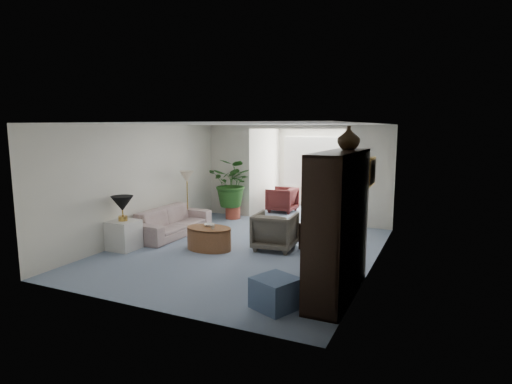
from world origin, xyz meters
The scene contains 26 objects.
floor centered at (0.00, 0.00, 0.00)m, with size 6.00×6.00×0.00m, color #7C8BA4.
sunroom_floor centered at (0.00, 4.10, 0.00)m, with size 2.60×2.60×0.00m, color #7C8BA4.
back_pier_left centered at (-1.90, 3.00, 1.25)m, with size 1.20×0.12×2.50m, color beige.
back_pier_right centered at (1.90, 3.00, 1.25)m, with size 1.20×0.12×2.50m, color beige.
back_header centered at (0.00, 3.00, 2.45)m, with size 2.60×0.12×0.10m, color beige.
window_pane centered at (0.00, 5.18, 1.40)m, with size 2.20×0.02×1.50m, color white.
window_blinds centered at (0.00, 5.15, 1.40)m, with size 2.20×0.02×1.50m, color white.
framed_picture centered at (2.46, -0.10, 1.70)m, with size 0.04×0.50×0.40m, color #B7AC92.
sofa centered at (-2.03, 0.43, 0.31)m, with size 2.12×0.83×0.62m, color beige.
end_table centered at (-2.23, -0.92, 0.29)m, with size 0.53×0.53×0.59m, color white.
table_lamp centered at (-2.23, -0.92, 0.94)m, with size 0.44×0.44×0.30m, color black.
floor_lamp centered at (-2.15, 1.26, 1.25)m, with size 0.36×0.36×0.28m, color beige.
coffee_table centered at (-0.67, -0.21, 0.23)m, with size 0.95×0.95×0.45m, color brown.
coffee_bowl centered at (-0.72, -0.11, 0.47)m, with size 0.20×0.20×0.05m, color silver.
coffee_cup centered at (-0.52, -0.31, 0.49)m, with size 0.09×0.09×0.08m, color beige.
wingback_chair centered at (0.53, 0.36, 0.37)m, with size 0.80×0.82×0.75m, color #655D4F.
side_table_dark centered at (1.23, 0.66, 0.27)m, with size 0.45×0.36×0.54m, color black.
entertainment_cabinet centered at (2.23, -1.43, 1.05)m, with size 0.50×1.89×2.10m, color black.
cabinet_urn centered at (2.23, -0.93, 2.28)m, with size 0.34×0.34×0.35m, color black.
ottoman centered at (1.59, -2.24, 0.21)m, with size 0.53×0.53×0.43m, color slate.
plant_pot centered at (-1.59, 2.58, 0.16)m, with size 0.40×0.40×0.32m, color #A84330.
house_plant centered at (-1.59, 2.58, 0.97)m, with size 1.16×1.01×1.29m, color #25541C.
sunroom_chair_blue centered at (0.78, 3.99, 0.34)m, with size 0.72×0.74×0.67m, color slate.
sunroom_chair_maroon centered at (-0.72, 3.99, 0.36)m, with size 0.76×0.78×0.71m, color #521E1C.
sunroom_table centered at (0.03, 4.74, 0.26)m, with size 0.42×0.33×0.51m, color brown.
shelf_clutter centered at (2.18, -1.64, 1.24)m, with size 0.30×1.17×1.06m.
Camera 1 is at (3.61, -7.28, 2.43)m, focal length 29.52 mm.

